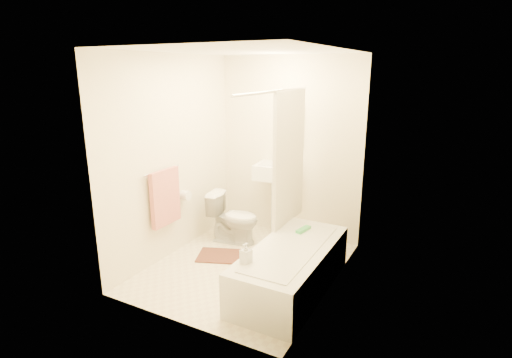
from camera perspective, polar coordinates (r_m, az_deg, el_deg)
The scene contains 17 objects.
floor at distance 4.75m, azimuth -1.45°, elevation -12.44°, with size 2.40×2.40×0.00m, color beige.
ceiling at distance 4.21m, azimuth -1.68°, elevation 17.88°, with size 2.40×2.40×0.00m, color white.
wall_back at distance 5.38m, azimuth 4.77°, elevation 4.43°, with size 2.00×0.02×2.40m, color beige.
wall_left at distance 4.88m, azimuth -11.84°, elevation 3.04°, with size 0.02×2.40×2.40m, color beige.
wall_right at distance 3.94m, azimuth 11.21°, elevation 0.15°, with size 0.02×2.40×2.40m, color beige.
mirror at distance 5.31m, azimuth 4.75°, elevation 7.57°, with size 0.40×0.03×0.55m, color white.
curtain_rod at distance 4.16m, azimuth 2.75°, elevation 12.39°, with size 0.03×0.03×1.70m, color silver.
shower_curtain at distance 4.63m, azimuth 4.75°, elevation 2.89°, with size 0.04×0.80×1.55m, color silver.
towel_bar at distance 4.69m, azimuth -13.33°, elevation 1.20°, with size 0.02×0.02×0.60m, color silver.
towel at distance 4.76m, azimuth -12.83°, elevation -2.57°, with size 0.06×0.45×0.66m, color #CC7266.
toilet_paper at distance 5.06m, azimuth -10.06°, elevation -2.32°, with size 0.12×0.12×0.11m, color white.
toilet at distance 5.28m, azimuth -3.22°, elevation -5.62°, with size 0.37×0.67×0.65m, color white.
sink at distance 5.45m, azimuth 3.06°, elevation -2.49°, with size 0.56×0.44×1.09m, color white, non-canonical shape.
bathtub at distance 4.25m, azimuth 5.06°, elevation -12.59°, with size 0.71×1.63×0.46m, color silver, non-canonical shape.
bath_mat at distance 5.01m, azimuth -5.18°, elevation -10.85°, with size 0.53×0.40×0.02m, color #4A231E.
soap_bottle at distance 3.80m, azimuth -1.44°, elevation -10.55°, with size 0.09×0.09×0.20m, color white.
scrub_brush at distance 4.54m, azimuth 6.77°, elevation -7.24°, with size 0.07×0.22×0.04m, color #43B755.
Camera 1 is at (2.07, -3.66, 2.21)m, focal length 28.00 mm.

